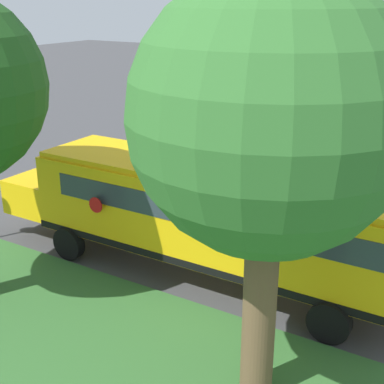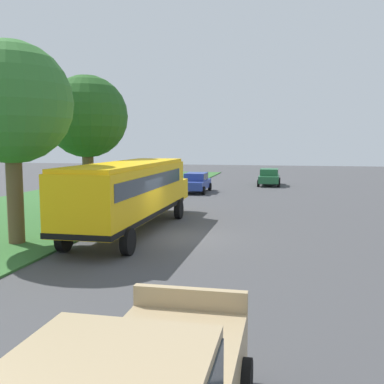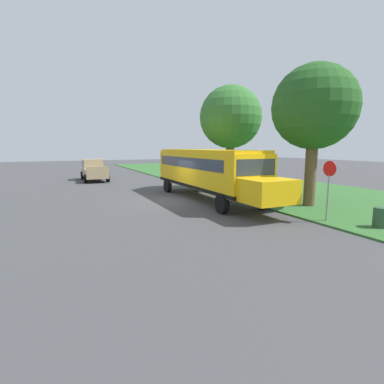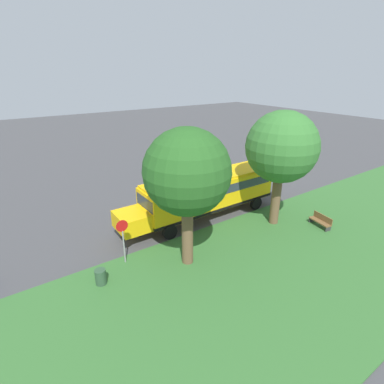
# 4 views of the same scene
# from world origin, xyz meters

# --- Properties ---
(ground_plane) EXTENTS (120.00, 120.00, 0.00)m
(ground_plane) POSITION_xyz_m (0.00, 0.00, 0.00)
(ground_plane) COLOR #424244
(grass_verge) EXTENTS (12.00, 80.00, 0.08)m
(grass_verge) POSITION_xyz_m (-10.00, 0.00, 0.04)
(grass_verge) COLOR #33662D
(grass_verge) RESTS_ON ground
(school_bus) EXTENTS (2.84, 12.42, 3.16)m
(school_bus) POSITION_xyz_m (-2.48, 0.62, 1.92)
(school_bus) COLOR yellow
(school_bus) RESTS_ON ground
(pickup_truck) EXTENTS (2.28, 5.40, 2.10)m
(pickup_truck) POSITION_xyz_m (2.70, -13.97, 1.07)
(pickup_truck) COLOR tan
(pickup_truck) RESTS_ON ground
(oak_tree_beside_bus) EXTENTS (4.72, 4.72, 7.94)m
(oak_tree_beside_bus) POSITION_xyz_m (-6.18, -2.56, 5.60)
(oak_tree_beside_bus) COLOR brown
(oak_tree_beside_bus) RESTS_ON ground
(oak_tree_roadside_mid) EXTENTS (4.54, 4.54, 7.73)m
(oak_tree_roadside_mid) POSITION_xyz_m (-6.68, 5.01, 5.40)
(oak_tree_roadside_mid) COLOR brown
(oak_tree_roadside_mid) RESTS_ON ground
(stop_sign) EXTENTS (0.08, 0.68, 2.74)m
(stop_sign) POSITION_xyz_m (-4.60, 7.97, 1.74)
(stop_sign) COLOR gray
(stop_sign) RESTS_ON ground
(park_bench) EXTENTS (1.66, 0.77, 0.92)m
(park_bench) POSITION_xyz_m (-8.39, -4.91, 0.47)
(park_bench) COLOR brown
(park_bench) RESTS_ON ground
(trash_bin) EXTENTS (0.56, 0.56, 0.90)m
(trash_bin) POSITION_xyz_m (-5.64, 9.72, 0.45)
(trash_bin) COLOR #2D4C33
(trash_bin) RESTS_ON ground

